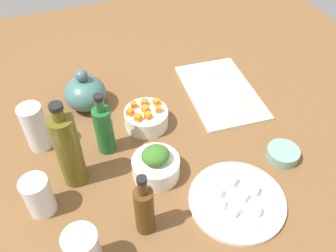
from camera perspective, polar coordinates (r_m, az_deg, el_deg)
tabletop at (r=107.02cm, az=0.00°, el=-2.48°), size 190.00×190.00×3.00cm
cutting_board at (r=122.50cm, az=8.43°, el=5.46°), size 36.49×24.99×1.00cm
plate_tofu at (r=93.12cm, az=10.99°, el=-11.65°), size 24.42×24.42×1.20cm
bowl_greens at (r=94.95cm, az=-1.95°, el=-6.61°), size 12.66×12.66×5.77cm
bowl_carrots at (r=108.27cm, az=-3.49°, el=1.27°), size 13.25×13.25×5.46cm
bowl_small_side at (r=104.81cm, az=17.92°, el=-4.24°), size 9.01×9.01×3.03cm
teapot at (r=116.21cm, az=-13.18°, el=5.28°), size 15.57×13.24×13.86cm
bottle_0 at (r=90.75cm, az=-15.67°, el=-3.69°), size 6.33×6.33×26.15cm
bottle_1 at (r=98.84cm, az=-10.22°, el=-0.43°), size 5.17×5.17×19.76cm
bottle_2 at (r=81.86cm, az=-3.83°, el=-13.16°), size 4.50×4.50×19.12cm
drinking_glass_0 at (r=91.76cm, az=-20.06°, el=-10.48°), size 6.80×6.80×10.90cm
drinking_glass_1 at (r=80.11cm, az=-13.31°, el=-19.13°), size 7.37×7.37×12.84cm
drinking_glass_2 at (r=105.51cm, az=-20.51°, el=-0.21°), size 6.59×6.59×14.42cm
carrot_cube_0 at (r=103.71cm, az=-3.24°, el=1.67°), size 2.35×2.35×1.80cm
carrot_cube_1 at (r=107.60cm, az=-5.51°, el=3.40°), size 2.02×2.02×1.80cm
carrot_cube_2 at (r=105.87cm, az=-3.67°, el=2.72°), size 2.42×2.42×1.80cm
carrot_cube_3 at (r=108.25cm, az=-3.79°, el=3.83°), size 2.48×2.48×1.80cm
carrot_cube_4 at (r=105.70cm, az=-1.55°, el=2.73°), size 2.25×2.25×1.80cm
carrot_cube_5 at (r=105.26cm, az=-6.12°, el=2.23°), size 2.54×2.54×1.80cm
carrot_cube_6 at (r=103.27cm, az=-4.83°, el=1.34°), size 2.54×2.54×1.80cm
carrot_cube_7 at (r=108.08cm, az=-1.88°, el=3.84°), size 2.12×2.12×1.80cm
chopped_greens_mound at (r=91.17cm, az=-2.02°, el=-4.67°), size 7.47×8.14×4.09cm
tofu_cube_0 at (r=92.12cm, az=11.92°, el=-10.90°), size 2.92×2.92×2.20cm
tofu_cube_1 at (r=93.82cm, az=13.62°, el=-9.89°), size 3.11×3.11×2.20cm
tofu_cube_2 at (r=89.29cm, az=10.49°, el=-13.20°), size 2.97×2.97×2.20cm
tofu_cube_3 at (r=94.39cm, az=10.20°, el=-8.61°), size 3.08×3.08×2.20cm
tofu_cube_4 at (r=91.78cm, az=8.02°, el=-10.38°), size 3.11×3.11×2.20cm
tofu_cube_5 at (r=90.40cm, az=13.89°, el=-13.03°), size 3.09×3.09×2.20cm
tofu_cube_6 at (r=89.75cm, az=8.33°, el=-12.31°), size 3.02×3.02×2.20cm
dumpling_0 at (r=124.29cm, az=7.09°, el=7.48°), size 7.61×7.55×3.14cm
dumpling_1 at (r=119.11cm, az=11.26°, el=4.87°), size 6.44×6.16×2.72cm
dumpling_2 at (r=124.54cm, az=4.16°, el=7.68°), size 7.27×7.55×2.65cm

